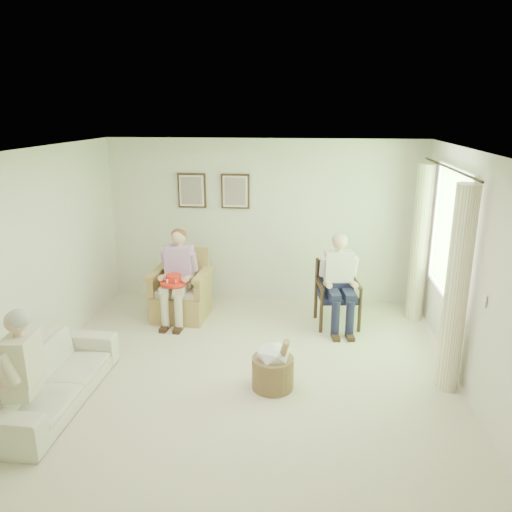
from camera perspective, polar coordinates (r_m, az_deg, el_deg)
name	(u,v)px	position (r m, az deg, el deg)	size (l,w,h in m)	color
floor	(240,383)	(5.91, -1.81, -14.34)	(5.50, 5.50, 0.00)	beige
back_wall	(264,221)	(8.00, 0.89, 3.98)	(5.00, 0.04, 2.60)	silver
front_wall	(168,436)	(2.95, -10.06, -19.57)	(5.00, 0.04, 2.60)	silver
left_wall	(20,268)	(6.22, -25.37, -1.27)	(0.04, 5.50, 2.60)	silver
right_wall	(481,285)	(5.59, 24.36, -3.01)	(0.04, 5.50, 2.60)	silver
ceiling	(238,153)	(5.10, -2.07, 11.68)	(5.00, 5.50, 0.02)	white
window	(450,230)	(6.62, 21.31, 2.75)	(0.13, 2.50, 1.63)	#2D6B23
curtain_left	(457,290)	(5.79, 21.95, -3.67)	(0.34, 0.34, 2.30)	#FDF5C6
curtain_right	(420,244)	(7.61, 18.20, 1.34)	(0.34, 0.34, 2.30)	#FDF5C6
framed_print_left	(192,191)	(8.06, -7.35, 7.42)	(0.45, 0.05, 0.55)	#382114
framed_print_right	(235,191)	(7.92, -2.39, 7.39)	(0.45, 0.05, 0.55)	#382114
wicker_armchair	(182,296)	(7.61, -8.49, -4.54)	(0.80, 0.79, 1.02)	tan
wood_armchair	(337,290)	(7.34, 9.29, -3.90)	(0.59, 0.56, 0.91)	black
sofa	(50,378)	(5.86, -22.47, -12.79)	(0.76, 1.94, 0.57)	silver
person_wicker	(178,270)	(7.33, -8.90, -1.58)	(0.40, 0.63, 1.34)	beige
person_dark	(339,276)	(7.11, 9.45, -2.23)	(0.40, 0.62, 1.33)	#1A1B39
person_sofa	(17,368)	(5.28, -25.68, -11.44)	(0.42, 0.63, 1.24)	beige
red_hat	(174,281)	(7.18, -9.40, -2.82)	(0.38, 0.38, 0.14)	red
hatbox	(273,366)	(5.70, 1.96, -12.43)	(0.48, 0.48, 0.69)	#A27B58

